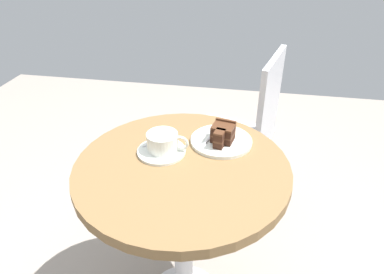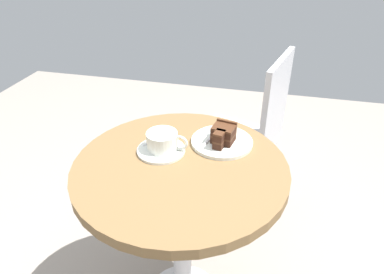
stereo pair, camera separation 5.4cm
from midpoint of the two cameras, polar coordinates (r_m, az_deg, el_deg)
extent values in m
cylinder|color=brown|center=(1.08, -3.12, -5.28)|extent=(0.68, 0.68, 0.03)
cylinder|color=silver|center=(1.32, -2.67, -17.26)|extent=(0.07, 0.07, 0.65)
cylinder|color=silver|center=(1.13, -6.49, -2.36)|extent=(0.16, 0.16, 0.01)
cylinder|color=silver|center=(1.11, -6.35, -0.78)|extent=(0.10, 0.10, 0.06)
cylinder|color=beige|center=(1.10, -6.44, 0.47)|extent=(0.09, 0.09, 0.00)
torus|color=silver|center=(1.10, -3.39, -1.07)|extent=(0.05, 0.01, 0.05)
cube|color=silver|center=(1.16, -7.79, -0.99)|extent=(0.06, 0.06, 0.00)
ellipsoid|color=silver|center=(1.18, -5.78, -0.23)|extent=(0.02, 0.02, 0.00)
cylinder|color=silver|center=(1.17, 3.57, -0.66)|extent=(0.21, 0.21, 0.01)
cube|color=#381E14|center=(1.16, 3.82, -0.08)|extent=(0.08, 0.08, 0.02)
cube|color=#381E14|center=(1.13, 3.17, -1.10)|extent=(0.04, 0.05, 0.02)
cube|color=#4C2B19|center=(1.15, 3.84, 0.53)|extent=(0.08, 0.08, 0.01)
cube|color=#4C2B19|center=(1.12, 3.19, -0.46)|extent=(0.04, 0.05, 0.01)
cube|color=#381E14|center=(1.14, 3.87, 1.16)|extent=(0.08, 0.08, 0.02)
cube|color=#381E14|center=(1.11, 3.21, 0.17)|extent=(0.04, 0.05, 0.02)
cube|color=#4C2B19|center=(1.14, 3.89, 1.80)|extent=(0.08, 0.08, 0.01)
cube|color=#4C2B19|center=(1.10, 3.23, 0.82)|extent=(0.04, 0.05, 0.01)
cube|color=#4C2B19|center=(1.17, 4.29, 1.48)|extent=(0.07, 0.02, 0.07)
cube|color=silver|center=(1.18, 1.94, 0.14)|extent=(0.04, 0.11, 0.00)
cube|color=silver|center=(1.24, 3.36, 1.64)|extent=(0.03, 0.04, 0.00)
cube|color=silver|center=(1.18, 3.91, -0.84)|extent=(0.14, 0.14, 0.00)
cube|color=silver|center=(1.17, 4.71, -0.88)|extent=(0.13, 0.13, 0.00)
cylinder|color=#BCBCC1|center=(2.00, 2.18, -2.43)|extent=(0.02, 0.02, 0.42)
cylinder|color=#BCBCC1|center=(1.77, -1.82, -7.81)|extent=(0.02, 0.02, 0.42)
cylinder|color=#BCBCC1|center=(1.93, 11.12, -4.58)|extent=(0.02, 0.02, 0.42)
cylinder|color=#BCBCC1|center=(1.68, 8.32, -10.60)|extent=(0.02, 0.02, 0.42)
cube|color=#BCBCC1|center=(1.71, 5.30, -0.29)|extent=(0.46, 0.46, 0.02)
cube|color=#BCBCC1|center=(1.56, 11.79, 5.40)|extent=(0.11, 0.36, 0.43)
camera|label=1|loc=(0.03, -91.38, -0.85)|focal=32.00mm
camera|label=2|loc=(0.03, 88.62, 0.85)|focal=32.00mm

